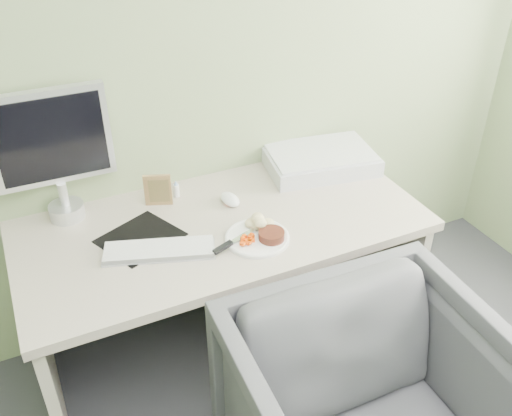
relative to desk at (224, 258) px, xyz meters
name	(u,v)px	position (x,y,z in m)	size (l,w,h in m)	color
wall_back	(180,40)	(0.00, 0.38, 0.80)	(3.50, 3.50, 0.00)	gray
desk	(224,258)	(0.00, 0.00, 0.00)	(1.60, 0.75, 0.73)	#BBAD9D
plate	(257,238)	(0.08, -0.16, 0.19)	(0.25, 0.25, 0.01)	white
steak	(272,235)	(0.12, -0.20, 0.21)	(0.10, 0.10, 0.03)	black
potato_pile	(258,221)	(0.10, -0.11, 0.23)	(0.11, 0.08, 0.06)	tan
carrot_heap	(248,239)	(0.03, -0.18, 0.21)	(0.05, 0.05, 0.04)	#EA4604
steak_knife	(230,243)	(-0.04, -0.17, 0.21)	(0.22, 0.10, 0.02)	silver
mousepad	(140,238)	(-0.32, 0.03, 0.18)	(0.27, 0.24, 0.00)	black
keyboard	(159,250)	(-0.28, -0.08, 0.20)	(0.40, 0.12, 0.02)	white
computer_mouse	(230,199)	(0.08, 0.11, 0.20)	(0.06, 0.11, 0.04)	white
photo_frame	(158,190)	(-0.19, 0.23, 0.25)	(0.11, 0.01, 0.14)	olive
eyedrop_bottle	(176,189)	(-0.10, 0.26, 0.22)	(0.03, 0.03, 0.08)	white
scanner	(320,160)	(0.57, 0.21, 0.22)	(0.48, 0.32, 0.08)	silver
monitor	(53,149)	(-0.55, 0.31, 0.48)	(0.44, 0.14, 0.53)	silver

